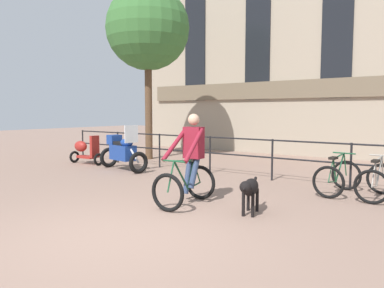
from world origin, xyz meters
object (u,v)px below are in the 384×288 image
cyclist_with_bike (189,164)px  dog (250,189)px  parked_bicycle_mid_left (378,181)px  parked_motorcycle (123,151)px  parked_scooter (85,150)px  parked_bicycle_near_lamp (338,177)px

cyclist_with_bike → dog: bearing=-4.4°
dog → parked_bicycle_mid_left: size_ratio=0.88×
cyclist_with_bike → parked_motorcycle: size_ratio=0.93×
parked_bicycle_mid_left → parked_scooter: size_ratio=0.87×
parked_bicycle_near_lamp → parked_bicycle_mid_left: bearing=-175.2°
cyclist_with_bike → parked_bicycle_mid_left: bearing=37.6°
parked_bicycle_near_lamp → parked_bicycle_mid_left: size_ratio=1.03×
parked_motorcycle → parked_bicycle_mid_left: 6.82m
parked_motorcycle → parked_bicycle_mid_left: (6.80, 0.42, -0.20)m
cyclist_with_bike → dog: 1.32m
parked_motorcycle → parked_bicycle_near_lamp: (6.03, 0.42, -0.20)m
dog → parked_scooter: size_ratio=0.77×
cyclist_with_bike → parked_scooter: cyclist_with_bike is taller
dog → parked_bicycle_mid_left: (1.53, 2.51, -0.09)m
parked_bicycle_near_lamp → parked_bicycle_mid_left: (0.77, -0.00, 0.00)m
dog → parked_motorcycle: bearing=142.9°
parked_bicycle_mid_left → parked_motorcycle: bearing=4.7°
dog → parked_bicycle_near_lamp: parked_bicycle_near_lamp is taller
dog → parked_bicycle_near_lamp: size_ratio=0.85×
dog → parked_scooter: (-7.24, 2.28, 0.01)m
parked_bicycle_near_lamp → parked_scooter: 8.01m
parked_motorcycle → parked_bicycle_near_lamp: bearing=-74.8°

